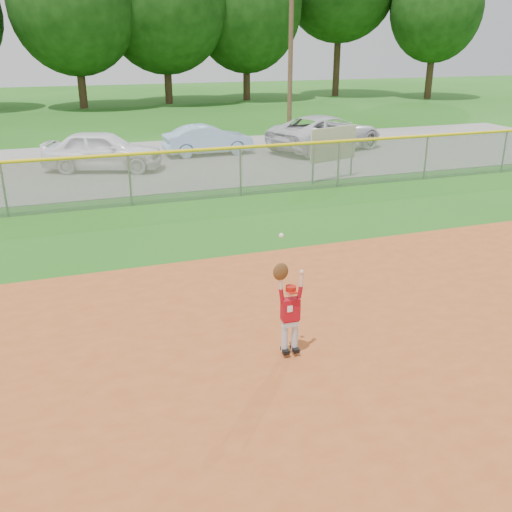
{
  "coord_description": "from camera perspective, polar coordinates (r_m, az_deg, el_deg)",
  "views": [
    {
      "loc": [
        -2.0,
        -6.29,
        4.49
      ],
      "look_at": [
        1.03,
        2.16,
        1.1
      ],
      "focal_mm": 40.0,
      "sensor_mm": 36.0,
      "label": 1
    }
  ],
  "objects": [
    {
      "name": "car_blue",
      "position": [
        24.27,
        -4.79,
        11.5
      ],
      "size": [
        3.72,
        1.36,
        1.22
      ],
      "primitive_type": "imported",
      "rotation": [
        0.0,
        0.0,
        1.59
      ],
      "color": "#97BDE1",
      "rests_on": "parking_strip"
    },
    {
      "name": "car_white_b",
      "position": [
        25.35,
        7.03,
        12.14
      ],
      "size": [
        5.92,
        4.21,
        1.5
      ],
      "primitive_type": "imported",
      "rotation": [
        0.0,
        0.0,
        1.93
      ],
      "color": "silver",
      "rests_on": "parking_strip"
    },
    {
      "name": "sponsor_sign",
      "position": [
        19.73,
        7.76,
        10.9
      ],
      "size": [
        1.96,
        0.65,
        1.81
      ],
      "color": "gray",
      "rests_on": "ground"
    },
    {
      "name": "car_white_a",
      "position": [
        21.84,
        -15.07,
        10.16
      ],
      "size": [
        4.58,
        3.05,
        1.45
      ],
      "primitive_type": "imported",
      "rotation": [
        0.0,
        0.0,
        1.23
      ],
      "color": "white",
      "rests_on": "parking_strip"
    },
    {
      "name": "ballplayer",
      "position": [
        8.41,
        3.31,
        -5.23
      ],
      "size": [
        0.48,
        0.21,
        1.89
      ],
      "color": "silver",
      "rests_on": "ground"
    },
    {
      "name": "power_lines",
      "position": [
        28.45,
        -14.6,
        20.47
      ],
      "size": [
        19.4,
        0.24,
        9.0
      ],
      "color": "#4C3823",
      "rests_on": "ground"
    },
    {
      "name": "outfield_fence",
      "position": [
        16.81,
        -12.53,
        7.82
      ],
      "size": [
        40.06,
        0.1,
        1.55
      ],
      "color": "gray",
      "rests_on": "ground"
    },
    {
      "name": "parking_strip",
      "position": [
        22.82,
        -14.47,
        8.75
      ],
      "size": [
        44.0,
        10.0,
        0.03
      ],
      "primitive_type": "cube",
      "color": "gray",
      "rests_on": "ground"
    },
    {
      "name": "ground",
      "position": [
        7.98,
        -1.76,
        -13.54
      ],
      "size": [
        120.0,
        120.0,
        0.0
      ],
      "primitive_type": "plane",
      "color": "#1F5B14",
      "rests_on": "ground"
    }
  ]
}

